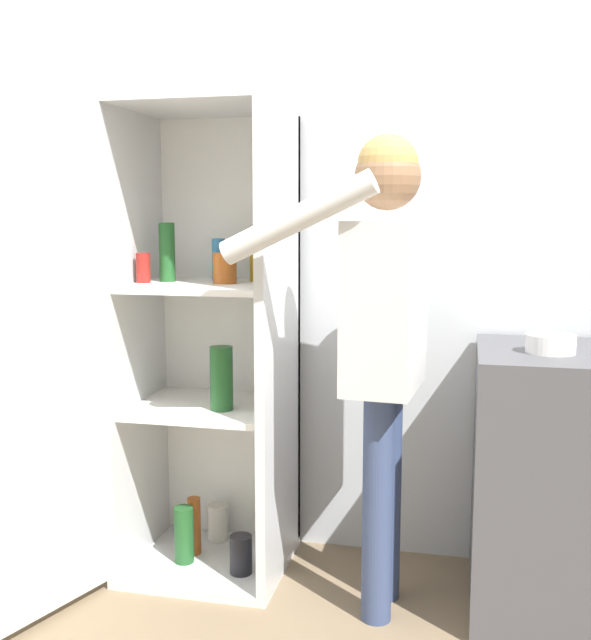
% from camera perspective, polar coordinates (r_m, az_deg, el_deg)
% --- Properties ---
extents(wall_back, '(7.00, 0.06, 2.55)m').
position_cam_1_polar(wall_back, '(3.10, -1.09, 5.91)').
color(wall_back, silver).
rests_on(wall_back, ground_plane).
extents(refrigerator, '(0.85, 1.13, 1.81)m').
position_cam_1_polar(refrigerator, '(2.85, -9.33, -2.17)').
color(refrigerator, silver).
rests_on(refrigerator, ground_plane).
extents(person, '(0.65, 0.54, 1.65)m').
position_cam_1_polar(person, '(2.54, 6.67, 0.55)').
color(person, '#384770').
rests_on(person, ground_plane).
extents(counter, '(0.60, 0.62, 0.93)m').
position_cam_1_polar(counter, '(2.82, 19.66, -11.57)').
color(counter, '#4C4C51').
rests_on(counter, ground_plane).
extents(bowl, '(0.16, 0.16, 0.06)m').
position_cam_1_polar(bowl, '(2.64, 18.86, -1.71)').
color(bowl, white).
rests_on(bowl, counter).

